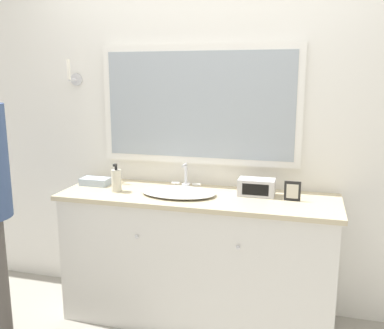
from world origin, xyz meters
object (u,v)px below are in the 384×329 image
(sink_basin, at_px, (179,192))
(soap_bottle, at_px, (116,180))
(picture_frame, at_px, (292,191))
(appliance_box, at_px, (257,187))

(sink_basin, height_order, soap_bottle, soap_bottle)
(sink_basin, relative_size, picture_frame, 4.02)
(soap_bottle, relative_size, appliance_box, 0.81)
(appliance_box, relative_size, picture_frame, 1.89)
(soap_bottle, relative_size, picture_frame, 1.53)
(sink_basin, xyz_separation_m, soap_bottle, (-0.42, -0.03, 0.06))
(soap_bottle, xyz_separation_m, picture_frame, (1.14, 0.08, -0.01))
(appliance_box, xyz_separation_m, picture_frame, (0.23, -0.06, 0.01))
(sink_basin, bearing_deg, soap_bottle, -175.29)
(sink_basin, relative_size, soap_bottle, 2.62)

